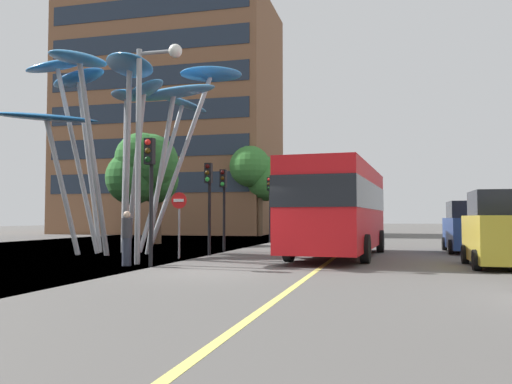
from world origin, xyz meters
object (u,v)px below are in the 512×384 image
street_lamp (149,123)px  pedestrian (127,238)px  leaf_sculpture (124,97)px  car_parked_far (470,228)px  red_bus (339,205)px  traffic_light_island_mid (223,192)px  traffic_light_opposite (270,195)px  traffic_light_kerb_near (150,174)px  no_entry_sign (179,214)px  car_parked_mid (503,231)px  traffic_light_kerb_far (209,188)px

street_lamp → pedestrian: street_lamp is taller
leaf_sculpture → car_parked_far: leaf_sculpture is taller
leaf_sculpture → car_parked_far: 15.85m
red_bus → leaf_sculpture: leaf_sculpture is taller
traffic_light_island_mid → traffic_light_opposite: traffic_light_opposite is taller
traffic_light_kerb_near → street_lamp: bearing=118.8°
no_entry_sign → car_parked_mid: bearing=-4.9°
car_parked_mid → leaf_sculpture: bearing=169.0°
traffic_light_kerb_far → pedestrian: bearing=-101.4°
traffic_light_kerb_near → traffic_light_island_mid: bearing=91.0°
traffic_light_opposite → car_parked_far: traffic_light_opposite is taller
pedestrian → no_entry_sign: 3.29m
car_parked_mid → street_lamp: 11.54m
car_parked_mid → street_lamp: bearing=-171.4°
traffic_light_kerb_far → car_parked_far: (10.36, 4.45, -1.63)m
red_bus → car_parked_far: 6.59m
traffic_light_opposite → no_entry_sign: bearing=-92.5°
pedestrian → no_entry_sign: size_ratio=0.70×
car_parked_far → pedestrian: (-11.35, -9.34, -0.18)m
red_bus → leaf_sculpture: (-8.93, -0.50, 4.62)m
traffic_light_kerb_far → no_entry_sign: bearing=-107.8°
traffic_light_opposite → pedestrian: 16.05m
car_parked_mid → pedestrian: size_ratio=2.23×
car_parked_mid → car_parked_far: size_ratio=0.87×
traffic_light_kerb_near → traffic_light_kerb_far: traffic_light_kerb_near is taller
traffic_light_kerb_far → traffic_light_island_mid: size_ratio=1.01×
red_bus → street_lamp: (-5.67, -4.89, 2.58)m
traffic_light_kerb_far → street_lamp: (-0.57, -4.28, 1.91)m
red_bus → street_lamp: size_ratio=1.42×
street_lamp → leaf_sculpture: bearing=126.6°
traffic_light_island_mid → car_parked_mid: size_ratio=0.96×
car_parked_mid → traffic_light_island_mid: bearing=153.6°
traffic_light_kerb_near → car_parked_far: bearing=42.8°
traffic_light_opposite → street_lamp: bearing=-92.2°
traffic_light_island_mid → car_parked_mid: traffic_light_island_mid is taller
pedestrian → no_entry_sign: no_entry_sign is taller
car_parked_far → no_entry_sign: size_ratio=1.80×
street_lamp → traffic_light_island_mid: bearing=86.9°
traffic_light_kerb_near → car_parked_mid: (10.37, 2.56, -1.75)m
car_parked_far → car_parked_mid: bearing=-90.4°
traffic_light_kerb_near → traffic_light_opposite: 16.22m
traffic_light_island_mid → traffic_light_opposite: (0.21, 8.43, 0.18)m
red_bus → street_lamp: bearing=-139.2°
traffic_light_kerb_near → car_parked_mid: bearing=13.9°
red_bus → no_entry_sign: size_ratio=4.16×
red_bus → car_parked_mid: bearing=-31.9°
traffic_light_opposite → street_lamp: (-0.58, -15.29, 1.75)m
red_bus → car_parked_far: (5.26, 3.84, -0.96)m
traffic_light_kerb_far → no_entry_sign: traffic_light_kerb_far is taller
leaf_sculpture → no_entry_sign: size_ratio=4.19×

